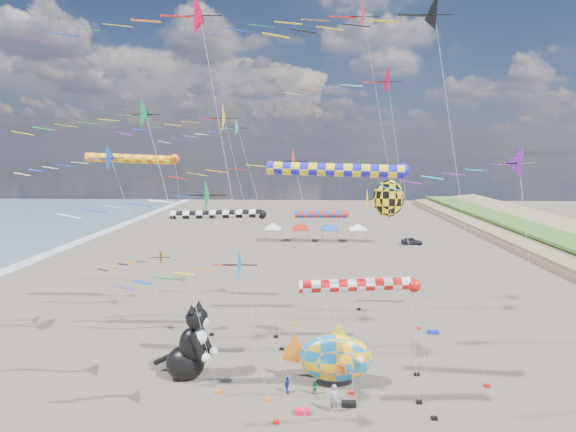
% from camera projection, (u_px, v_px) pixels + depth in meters
% --- Properties ---
extents(delta_kite_0, '(13.16, 2.78, 24.84)m').
position_uv_depth(delta_kite_0, '(197.00, 17.00, 25.32)').
color(delta_kite_0, red).
rests_on(delta_kite_0, ground).
extents(delta_kite_1, '(10.22, 1.86, 11.14)m').
position_uv_depth(delta_kite_1, '(221.00, 268.00, 22.54)').
color(delta_kite_1, blue).
rests_on(delta_kite_1, ground).
extents(delta_kite_2, '(13.92, 2.61, 22.75)m').
position_uv_depth(delta_kite_2, '(368.00, 85.00, 37.24)').
color(delta_kite_2, '#C3012E').
rests_on(delta_kite_2, ground).
extents(delta_kite_3, '(17.77, 2.89, 28.49)m').
position_uv_depth(delta_kite_3, '(360.00, 14.00, 36.46)').
color(delta_kite_3, red).
rests_on(delta_kite_3, ground).
extents(delta_kite_4, '(9.62, 1.65, 7.85)m').
position_uv_depth(delta_kite_4, '(148.00, 259.00, 37.91)').
color(delta_kite_4, orange).
rests_on(delta_kite_4, ground).
extents(delta_kite_5, '(12.00, 2.11, 19.14)m').
position_uv_depth(delta_kite_5, '(129.00, 117.00, 27.06)').
color(delta_kite_5, '#138043').
rests_on(delta_kite_5, ground).
extents(delta_kite_6, '(8.77, 1.69, 16.03)m').
position_uv_depth(delta_kite_6, '(491.00, 170.00, 21.10)').
color(delta_kite_6, purple).
rests_on(delta_kite_6, ground).
extents(delta_kite_7, '(10.86, 1.80, 18.62)m').
position_uv_depth(delta_kite_7, '(230.00, 132.00, 38.52)').
color(delta_kite_7, '#1DC7BB').
rests_on(delta_kite_7, ground).
extents(delta_kite_8, '(11.19, 2.53, 19.62)m').
position_uv_depth(delta_kite_8, '(231.00, 121.00, 35.77)').
color(delta_kite_8, yellow).
rests_on(delta_kite_8, ground).
extents(delta_kite_9, '(13.86, 2.58, 25.27)m').
position_uv_depth(delta_kite_9, '(428.00, 17.00, 26.99)').
color(delta_kite_9, black).
rests_on(delta_kite_9, ground).
extents(delta_kite_10, '(11.09, 2.10, 16.34)m').
position_uv_depth(delta_kite_10, '(102.00, 162.00, 30.93)').
color(delta_kite_10, '#0B50B6').
rests_on(delta_kite_10, ground).
extents(delta_kite_11, '(11.77, 2.05, 16.14)m').
position_uv_depth(delta_kite_11, '(273.00, 166.00, 29.63)').
color(delta_kite_11, red).
rests_on(delta_kite_11, ground).
extents(delta_kite_12, '(10.48, 2.19, 14.57)m').
position_uv_depth(delta_kite_12, '(208.00, 198.00, 24.38)').
color(delta_kite_12, '#127F3D').
rests_on(delta_kite_12, ground).
extents(windsock_0, '(9.56, 0.82, 15.49)m').
position_uv_depth(windsock_0, '(136.00, 159.00, 39.84)').
color(windsock_0, orange).
rests_on(windsock_0, ground).
extents(windsock_1, '(6.59, 0.73, 10.01)m').
position_uv_depth(windsock_1, '(324.00, 215.00, 43.64)').
color(windsock_1, red).
rests_on(windsock_1, ground).
extents(windsock_2, '(9.66, 0.81, 15.01)m').
position_uv_depth(windsock_2, '(342.00, 171.00, 26.30)').
color(windsock_2, '#1E15DA').
rests_on(windsock_2, ground).
extents(windsock_3, '(8.72, 0.70, 11.26)m').
position_uv_depth(windsock_3, '(221.00, 215.00, 34.45)').
color(windsock_3, black).
rests_on(windsock_3, ground).
extents(windsock_4, '(8.18, 0.77, 8.55)m').
position_uv_depth(windsock_4, '(363.00, 286.00, 25.46)').
color(windsock_4, red).
rests_on(windsock_4, ground).
extents(angelfish_kite, '(3.74, 3.02, 13.68)m').
position_uv_depth(angelfish_kite, '(386.00, 200.00, 32.00)').
color(angelfish_kite, yellow).
rests_on(angelfish_kite, ground).
extents(cat_inflatable, '(4.55, 3.21, 5.57)m').
position_uv_depth(cat_inflatable, '(189.00, 339.00, 31.10)').
color(cat_inflatable, black).
rests_on(cat_inflatable, ground).
extents(fish_inflatable, '(6.64, 3.16, 4.53)m').
position_uv_depth(fish_inflatable, '(335.00, 358.00, 29.99)').
color(fish_inflatable, '#137ABC').
rests_on(fish_inflatable, ground).
extents(person_adult, '(0.69, 0.49, 1.78)m').
position_uv_depth(person_adult, '(335.00, 399.00, 27.05)').
color(person_adult, gray).
rests_on(person_adult, ground).
extents(child_green, '(0.64, 0.61, 1.05)m').
position_uv_depth(child_green, '(315.00, 387.00, 29.06)').
color(child_green, '#207641').
rests_on(child_green, ground).
extents(child_blue, '(0.54, 0.70, 1.11)m').
position_uv_depth(child_blue, '(287.00, 385.00, 29.34)').
color(child_blue, '#2225BB').
rests_on(child_blue, ground).
extents(kite_bag_0, '(0.90, 0.44, 0.30)m').
position_uv_depth(kite_bag_0, '(433.00, 332.00, 38.97)').
color(kite_bag_0, '#1422CA').
rests_on(kite_bag_0, ground).
extents(kite_bag_1, '(0.90, 0.44, 0.30)m').
position_uv_depth(kite_bag_1, '(349.00, 404.00, 27.83)').
color(kite_bag_1, black).
rests_on(kite_bag_1, ground).
extents(kite_bag_2, '(0.90, 0.44, 0.30)m').
position_uv_depth(kite_bag_2, '(302.00, 412.00, 27.01)').
color(kite_bag_2, red).
rests_on(kite_bag_2, ground).
extents(tent_row, '(19.20, 4.20, 3.80)m').
position_uv_depth(tent_row, '(315.00, 224.00, 78.95)').
color(tent_row, silver).
rests_on(tent_row, ground).
extents(parked_car, '(3.63, 1.49, 1.23)m').
position_uv_depth(parked_car, '(412.00, 241.00, 76.68)').
color(parked_car, '#26262D').
rests_on(parked_car, ground).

